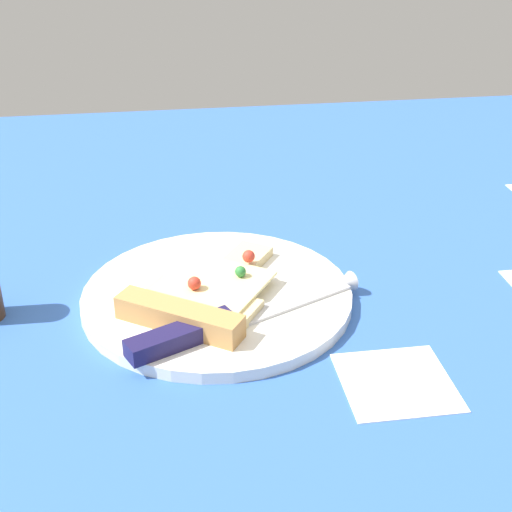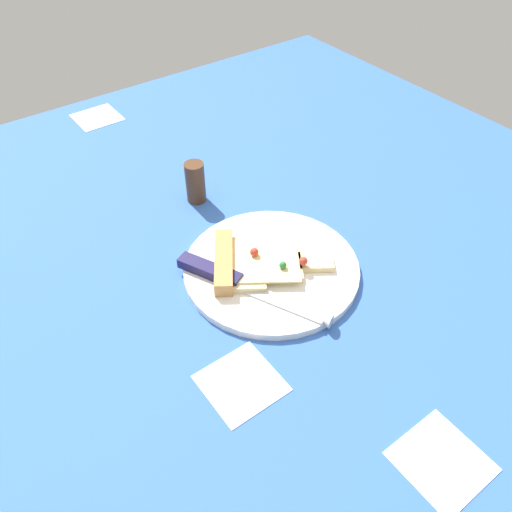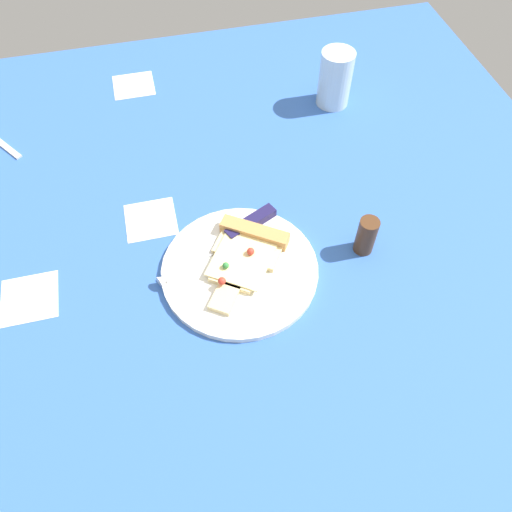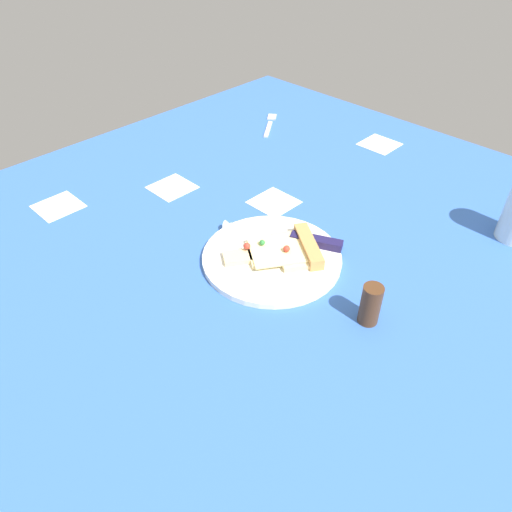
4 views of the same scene
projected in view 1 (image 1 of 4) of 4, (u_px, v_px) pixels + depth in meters
The scene contains 4 objects.
ground_plane at pixel (233, 335), 67.72cm from camera, with size 138.90×138.90×3.00cm.
plate at pixel (217, 296), 69.97cm from camera, with size 26.09×26.09×1.15cm, color white.
pizza_slice at pixel (204, 296), 67.28cm from camera, with size 16.23×18.78×2.57cm.
knife at pixel (227, 321), 63.91cm from camera, with size 22.62×12.10×2.45cm.
Camera 1 is at (6.10, 56.06, 36.80)cm, focal length 50.61 mm.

